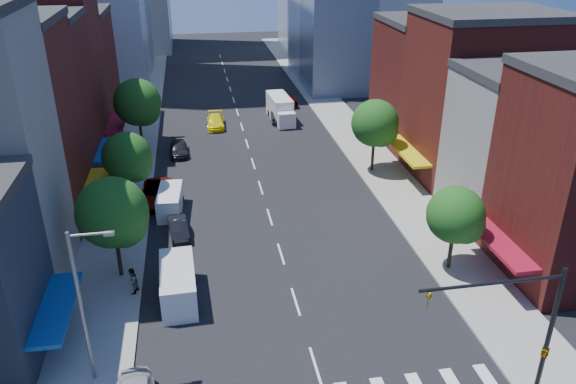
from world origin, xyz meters
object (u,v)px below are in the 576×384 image
object	(u,v)px
parked_car_rear	(179,149)
box_truck	(280,109)
taxi	(215,121)
cargo_van_far	(170,202)
pedestrian_far	(132,281)
parked_car_third	(156,193)
parked_car_second	(179,228)
traffic_car_far	(289,100)
cargo_van_near	(178,285)
traffic_car_oncoming	(277,116)

from	to	relation	value
parked_car_rear	box_truck	size ratio (longest dim) A/B	0.59
taxi	box_truck	world-z (taller)	box_truck
cargo_van_far	pedestrian_far	world-z (taller)	pedestrian_far
cargo_van_far	pedestrian_far	size ratio (longest dim) A/B	2.63
box_truck	taxi	bearing A→B (deg)	-174.86
cargo_van_far	parked_car_third	bearing A→B (deg)	121.34
parked_car_third	parked_car_rear	xyz separation A→B (m)	(1.97, 11.20, -0.15)
parked_car_second	parked_car_third	distance (m)	6.90
traffic_car_far	box_truck	distance (m)	6.88
box_truck	cargo_van_near	bearing A→B (deg)	-112.81
parked_car_third	taxi	bearing A→B (deg)	76.51
cargo_van_far	taxi	size ratio (longest dim) A/B	0.96
traffic_car_far	pedestrian_far	xyz separation A→B (m)	(-17.84, -41.55, 0.31)
parked_car_second	traffic_car_far	size ratio (longest dim) A/B	0.89
parked_car_third	traffic_car_far	size ratio (longest dim) A/B	1.28
parked_car_third	taxi	world-z (taller)	parked_car_third
parked_car_third	parked_car_second	bearing A→B (deg)	-69.07
traffic_car_far	cargo_van_near	bearing A→B (deg)	70.30
cargo_van_near	cargo_van_far	distance (m)	12.80
parked_car_third	pedestrian_far	bearing A→B (deg)	-89.69
traffic_car_far	pedestrian_far	bearing A→B (deg)	66.23
cargo_van_far	box_truck	size ratio (longest dim) A/B	0.64
traffic_car_far	box_truck	xyz separation A→B (m)	(-2.26, -6.46, 0.67)
parked_car_second	box_truck	bearing A→B (deg)	58.94
parked_car_second	cargo_van_near	distance (m)	8.66
cargo_van_near	pedestrian_far	bearing A→B (deg)	157.34
parked_car_second	box_truck	xyz separation A→B (m)	(12.61, 27.58, 0.77)
pedestrian_far	cargo_van_far	bearing A→B (deg)	-167.98
parked_car_third	traffic_car_oncoming	bearing A→B (deg)	60.17
parked_car_rear	box_truck	bearing A→B (deg)	34.80
taxi	traffic_car_far	size ratio (longest dim) A/B	1.12
taxi	cargo_van_near	bearing A→B (deg)	-94.71
parked_car_rear	cargo_van_far	xyz separation A→B (m)	(-0.70, -13.68, 0.34)
traffic_car_oncoming	box_truck	size ratio (longest dim) A/B	0.55
cargo_van_near	pedestrian_far	distance (m)	3.21
parked_car_rear	traffic_car_far	world-z (taller)	traffic_car_far
cargo_van_far	parked_car_second	bearing A→B (deg)	-76.12
traffic_car_oncoming	traffic_car_far	bearing A→B (deg)	-109.11
cargo_van_far	traffic_car_oncoming	distance (m)	26.48
parked_car_second	cargo_van_near	world-z (taller)	cargo_van_near
parked_car_third	box_truck	bearing A→B (deg)	59.56
parked_car_second	parked_car_rear	bearing A→B (deg)	83.51
parked_car_third	cargo_van_far	xyz separation A→B (m)	(1.27, -2.48, 0.20)
cargo_van_far	box_truck	distance (m)	26.96
cargo_van_near	traffic_car_far	size ratio (longest dim) A/B	1.24
cargo_van_near	cargo_van_far	size ratio (longest dim) A/B	1.15
traffic_car_oncoming	pedestrian_far	xyz separation A→B (m)	(-15.07, -34.82, 0.38)
parked_car_second	cargo_van_far	xyz separation A→B (m)	(-0.70, 4.13, 0.34)
parked_car_rear	pedestrian_far	distance (m)	25.50
parked_car_third	traffic_car_oncoming	size ratio (longest dim) A/B	1.38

